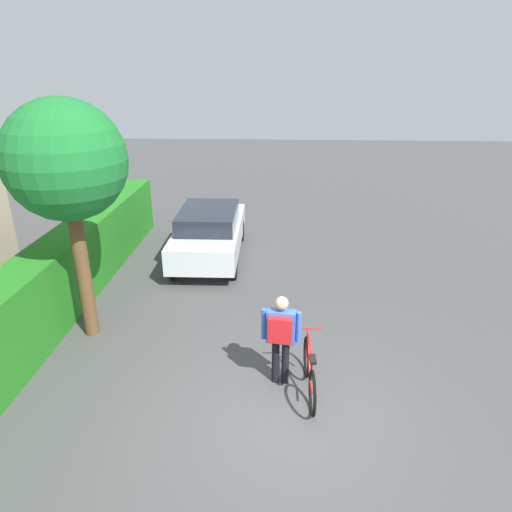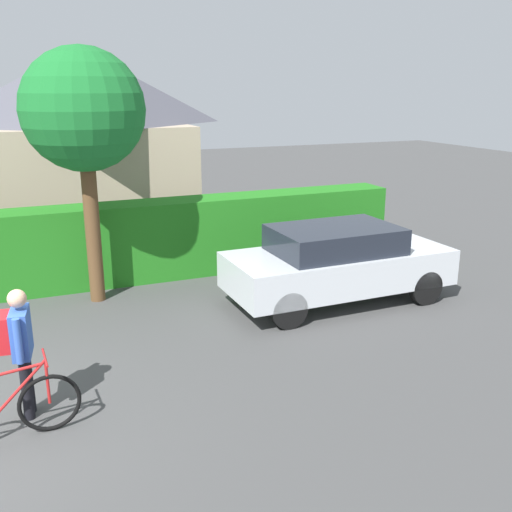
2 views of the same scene
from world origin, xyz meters
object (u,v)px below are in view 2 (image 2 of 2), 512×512
at_px(parked_car_near, 337,262).
at_px(tree_kerbside, 83,112).
at_px(person_rider, 19,341).
at_px(bicycle, 6,409).

xyz_separation_m(parked_car_near, tree_kerbside, (-4.17, 1.85, 2.73)).
bearing_deg(tree_kerbside, person_rider, -110.10).
distance_m(parked_car_near, person_rider, 5.94).
bearing_deg(bicycle, parked_car_near, 23.33).
distance_m(bicycle, tree_kerbside, 5.59).
bearing_deg(person_rider, parked_car_near, 19.86).
bearing_deg(bicycle, tree_kerbside, 69.44).
distance_m(bicycle, person_rider, 0.81).
height_order(parked_car_near, tree_kerbside, tree_kerbside).
xyz_separation_m(bicycle, person_rider, (0.22, 0.49, 0.61)).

